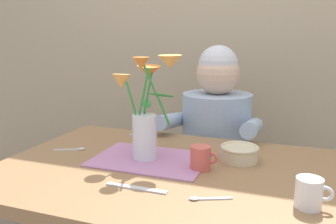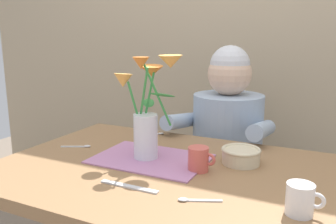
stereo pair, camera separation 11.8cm
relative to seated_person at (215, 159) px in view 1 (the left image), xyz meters
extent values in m
cube|color=tan|center=(-0.01, 0.43, 0.69)|extent=(4.00, 0.10, 2.50)
cube|color=olive|center=(-0.01, -0.62, 0.16)|extent=(1.20, 0.80, 0.04)
cylinder|color=olive|center=(-0.55, -0.28, -0.21)|extent=(0.06, 0.06, 0.70)
cylinder|color=#4C4C56|center=(0.00, 0.00, -0.36)|extent=(0.30, 0.30, 0.40)
cylinder|color=#99ADC6|center=(0.00, 0.00, 0.09)|extent=(0.34, 0.34, 0.50)
sphere|color=#DBB293|center=(0.00, 0.00, 0.44)|extent=(0.21, 0.21, 0.21)
sphere|color=silver|center=(0.00, 0.00, 0.48)|extent=(0.19, 0.19, 0.19)
cylinder|color=#99ADC6|center=(-0.19, -0.14, 0.22)|extent=(0.07, 0.33, 0.12)
cylinder|color=#99ADC6|center=(0.19, -0.14, 0.22)|extent=(0.07, 0.33, 0.12)
cube|color=#B275A3|center=(-0.12, -0.57, 0.18)|extent=(0.40, 0.28, 0.00)
cylinder|color=silver|center=(-0.14, -0.57, 0.26)|extent=(0.09, 0.09, 0.16)
cylinder|color=#388E42|center=(-0.09, -0.56, 0.41)|extent=(0.08, 0.07, 0.22)
cone|color=#EFA84C|center=(-0.05, -0.55, 0.53)|extent=(0.09, 0.09, 0.05)
sphere|color=#E5D14C|center=(-0.05, -0.55, 0.53)|extent=(0.02, 0.02, 0.02)
cylinder|color=#388E42|center=(-0.14, -0.54, 0.39)|extent=(0.03, 0.04, 0.19)
cone|color=orange|center=(-0.14, -0.51, 0.49)|extent=(0.12, 0.12, 0.05)
sphere|color=#E5D14C|center=(-0.14, -0.51, 0.49)|extent=(0.02, 0.02, 0.02)
cylinder|color=#388E42|center=(-0.17, -0.58, 0.38)|extent=(0.04, 0.03, 0.17)
cone|color=#EFA84C|center=(-0.21, -0.59, 0.46)|extent=(0.08, 0.08, 0.05)
sphere|color=#E5D14C|center=(-0.21, -0.59, 0.46)|extent=(0.02, 0.02, 0.02)
cylinder|color=#388E42|center=(-0.13, -0.59, 0.41)|extent=(0.08, 0.08, 0.21)
cone|color=orange|center=(-0.13, -0.61, 0.52)|extent=(0.07, 0.07, 0.04)
sphere|color=#E5D14C|center=(-0.13, -0.61, 0.53)|extent=(0.02, 0.02, 0.02)
ellipsoid|color=#388E42|center=(-0.16, -0.51, 0.37)|extent=(0.06, 0.10, 0.03)
ellipsoid|color=#388E42|center=(-0.08, -0.54, 0.41)|extent=(0.10, 0.07, 0.03)
cylinder|color=beige|center=(0.18, -0.47, 0.20)|extent=(0.13, 0.13, 0.05)
torus|color=beige|center=(0.18, -0.47, 0.23)|extent=(0.14, 0.14, 0.01)
cube|color=silver|center=(-0.06, -0.81, 0.18)|extent=(0.19, 0.02, 0.00)
cylinder|color=#CC564C|center=(0.07, -0.60, 0.22)|extent=(0.07, 0.07, 0.08)
torus|color=#CC564C|center=(0.11, -0.60, 0.22)|extent=(0.04, 0.01, 0.04)
cylinder|color=silver|center=(0.40, -0.76, 0.22)|extent=(0.07, 0.07, 0.08)
torus|color=silver|center=(0.44, -0.76, 0.22)|extent=(0.04, 0.01, 0.04)
cube|color=silver|center=(0.12, -0.33, 0.18)|extent=(0.02, 0.10, 0.00)
ellipsoid|color=silver|center=(0.12, -0.28, 0.18)|extent=(0.02, 0.03, 0.01)
cube|color=silver|center=(-0.28, -0.28, 0.18)|extent=(0.10, 0.05, 0.00)
ellipsoid|color=silver|center=(-0.23, -0.26, 0.18)|extent=(0.03, 0.03, 0.01)
cube|color=silver|center=(-0.47, -0.58, 0.18)|extent=(0.09, 0.05, 0.00)
ellipsoid|color=silver|center=(-0.42, -0.56, 0.18)|extent=(0.03, 0.03, 0.01)
cube|color=silver|center=(0.17, -0.79, 0.18)|extent=(0.10, 0.05, 0.00)
ellipsoid|color=silver|center=(0.11, -0.82, 0.18)|extent=(0.03, 0.03, 0.01)
camera|label=1|loc=(0.34, -1.65, 0.61)|focal=36.96mm
camera|label=2|loc=(0.45, -1.61, 0.61)|focal=36.96mm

